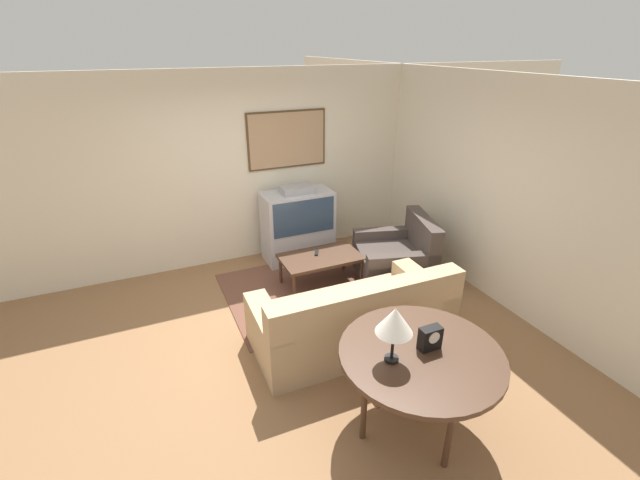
# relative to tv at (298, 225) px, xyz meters

# --- Properties ---
(ground_plane) EXTENTS (12.00, 12.00, 0.00)m
(ground_plane) POSITION_rel_tv_xyz_m (-0.74, -1.74, -0.53)
(ground_plane) COLOR #8E6642
(wall_back) EXTENTS (12.00, 0.10, 2.70)m
(wall_back) POSITION_rel_tv_xyz_m (-0.73, 0.39, 0.82)
(wall_back) COLOR beige
(wall_back) RESTS_ON ground_plane
(wall_right) EXTENTS (0.06, 12.00, 2.70)m
(wall_right) POSITION_rel_tv_xyz_m (1.89, -1.74, 0.82)
(wall_right) COLOR beige
(wall_right) RESTS_ON ground_plane
(area_rug) EXTENTS (2.31, 1.81, 0.01)m
(area_rug) POSITION_rel_tv_xyz_m (-0.12, -0.96, -0.53)
(area_rug) COLOR brown
(area_rug) RESTS_ON ground_plane
(tv) EXTENTS (1.01, 0.54, 1.13)m
(tv) POSITION_rel_tv_xyz_m (0.00, 0.00, 0.00)
(tv) COLOR #B7B7BC
(tv) RESTS_ON ground_plane
(couch) EXTENTS (2.10, 1.01, 0.88)m
(couch) POSITION_rel_tv_xyz_m (-0.20, -2.14, -0.24)
(couch) COLOR tan
(couch) RESTS_ON ground_plane
(armchair) EXTENTS (1.19, 1.21, 0.88)m
(armchair) POSITION_rel_tv_xyz_m (1.01, -1.13, -0.25)
(armchair) COLOR #473D38
(armchair) RESTS_ON ground_plane
(coffee_table) EXTENTS (1.04, 0.61, 0.44)m
(coffee_table) POSITION_rel_tv_xyz_m (-0.02, -0.89, -0.14)
(coffee_table) COLOR #472D1E
(coffee_table) RESTS_ON ground_plane
(console_table) EXTENTS (1.30, 1.30, 0.79)m
(console_table) POSITION_rel_tv_xyz_m (-0.25, -3.34, 0.19)
(console_table) COLOR #472D1E
(console_table) RESTS_ON ground_plane
(table_lamp) EXTENTS (0.28, 0.28, 0.47)m
(table_lamp) POSITION_rel_tv_xyz_m (-0.51, -3.32, 0.61)
(table_lamp) COLOR black
(table_lamp) RESTS_ON console_table
(mantel_clock) EXTENTS (0.18, 0.10, 0.19)m
(mantel_clock) POSITION_rel_tv_xyz_m (-0.17, -3.32, 0.35)
(mantel_clock) COLOR black
(mantel_clock) RESTS_ON console_table
(remote) EXTENTS (0.11, 0.16, 0.02)m
(remote) POSITION_rel_tv_xyz_m (-0.04, -0.79, -0.08)
(remote) COLOR black
(remote) RESTS_ON coffee_table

